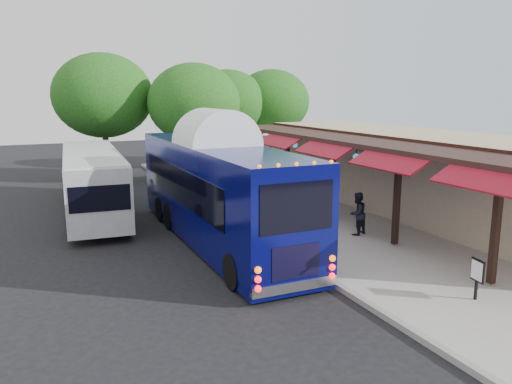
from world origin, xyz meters
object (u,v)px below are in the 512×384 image
sign_board (477,272)px  ped_d (263,189)px  ped_c (239,182)px  ped_b (357,214)px  ped_a (277,205)px  coach_bus (217,186)px  city_bus (92,179)px

sign_board → ped_d: bearing=101.9°
ped_d → ped_c: bearing=-66.0°
ped_c → ped_b: bearing=83.7°
ped_a → ped_d: (0.86, 3.15, 0.04)m
ped_c → ped_d: ped_d is taller
coach_bus → ped_c: bearing=61.1°
city_bus → ped_c: (6.98, -0.18, -0.60)m
ped_a → ped_b: 3.15m
ped_b → ped_c: bearing=-98.3°
coach_bus → city_bus: (-3.61, 6.28, -0.48)m
ped_d → sign_board: ped_d is taller
sign_board → ped_c: bearing=102.1°
ped_c → sign_board: bearing=76.0°
ped_c → ped_d: bearing=76.7°
coach_bus → ped_d: size_ratio=6.72×
ped_a → ped_b: (2.18, -2.27, -0.04)m
ped_b → ped_a: bearing=-65.1°
ped_b → ped_c: (-1.48, 7.90, 0.02)m
ped_a → ped_c: size_ratio=1.03×
ped_b → coach_bus: bearing=-39.2°
sign_board → coach_bus: bearing=126.3°
ped_a → ped_b: size_ratio=1.05×
sign_board → ped_b: bearing=92.2°
ped_c → ped_d: (0.16, -2.47, 0.07)m
city_bus → ped_c: 7.01m
city_bus → ped_b: 11.71m
coach_bus → sign_board: 9.06m
city_bus → sign_board: city_bus is taller
coach_bus → sign_board: (4.09, -8.00, -1.18)m
city_bus → ped_d: city_bus is taller
ped_a → ped_c: (0.71, 5.62, -0.02)m
ped_a → sign_board: 8.60m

